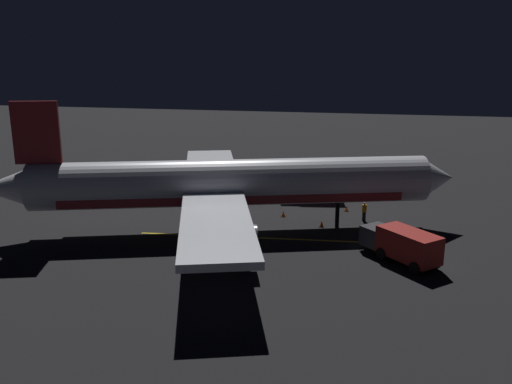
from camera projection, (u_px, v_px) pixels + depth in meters
ground_plane at (233, 232)px, 46.68m from camera, size 180.00×180.00×0.20m
apron_guide_stripe at (277, 239)px, 44.66m from camera, size 2.10×22.76×0.01m
airliner at (225, 185)px, 45.58m from camera, size 33.60×38.87×11.09m
baggage_truck at (402, 245)px, 39.57m from camera, size 6.05×5.89×2.46m
catering_truck at (313, 189)px, 55.72m from camera, size 3.03×6.52×2.23m
ground_crew_worker at (364, 211)px, 49.04m from camera, size 0.40×0.40×1.74m
traffic_cone_near_left at (322, 224)px, 47.57m from camera, size 0.50×0.50×0.55m
traffic_cone_near_right at (283, 214)px, 50.48m from camera, size 0.50×0.50×0.55m
traffic_cone_under_wing at (346, 208)px, 52.19m from camera, size 0.50×0.50×0.55m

